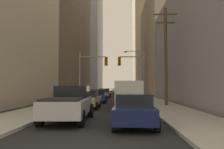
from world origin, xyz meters
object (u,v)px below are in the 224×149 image
sedan_blue (98,96)px  traffic_signal_near_right (133,68)px  cargo_van_white (128,94)px  sedan_navy (134,110)px  pickup_truck_silver (69,104)px  sedan_grey (105,93)px  sedan_beige (88,99)px  traffic_signal_near_left (92,68)px

sedan_blue → traffic_signal_near_right: size_ratio=0.71×
cargo_van_white → traffic_signal_near_right: size_ratio=0.87×
cargo_van_white → sedan_navy: (0.02, -7.83, -0.52)m
cargo_van_white → traffic_signal_near_right: (0.88, 8.88, 2.73)m
pickup_truck_silver → sedan_grey: pickup_truck_silver is taller
pickup_truck_silver → sedan_beige: bearing=89.8°
sedan_grey → sedan_navy: bearing=-83.4°
sedan_navy → traffic_signal_near_left: bearing=103.5°
sedan_grey → cargo_van_white: bearing=-80.9°
pickup_truck_silver → cargo_van_white: bearing=61.2°
sedan_beige → traffic_signal_near_left: 8.65m
pickup_truck_silver → sedan_blue: 14.02m
pickup_truck_silver → traffic_signal_near_left: size_ratio=0.91×
sedan_beige → sedan_blue: same height
sedan_navy → sedan_grey: (-3.23, 27.82, 0.00)m
pickup_truck_silver → traffic_signal_near_left: bearing=92.4°
sedan_navy → traffic_signal_near_right: traffic_signal_near_right is taller
sedan_navy → sedan_grey: 28.00m
sedan_grey → traffic_signal_near_right: traffic_signal_near_right is taller
cargo_van_white → traffic_signal_near_left: bearing=114.2°
sedan_navy → traffic_signal_near_right: 17.05m
sedan_navy → sedan_grey: size_ratio=1.01×
sedan_navy → sedan_beige: same height
sedan_navy → sedan_blue: same height
sedan_grey → traffic_signal_near_right: bearing=-69.8°
cargo_van_white → sedan_navy: 7.85m
cargo_van_white → traffic_signal_near_left: (-4.00, 8.88, 2.74)m
pickup_truck_silver → traffic_signal_near_left: 15.34m
cargo_van_white → traffic_signal_near_right: traffic_signal_near_right is taller
pickup_truck_silver → sedan_beige: size_ratio=1.29×
cargo_van_white → sedan_beige: (-3.34, 0.89, -0.52)m
sedan_navy → sedan_grey: same height
traffic_signal_near_right → sedan_blue: bearing=-166.1°
sedan_navy → traffic_signal_near_left: (-4.01, 16.71, 3.26)m
pickup_truck_silver → traffic_signal_near_right: 15.91m
pickup_truck_silver → sedan_beige: 7.03m
sedan_grey → traffic_signal_near_left: size_ratio=0.70×
pickup_truck_silver → cargo_van_white: size_ratio=1.05×
cargo_van_white → traffic_signal_near_right: 9.33m
sedan_navy → sedan_blue: bearing=101.4°
cargo_van_white → sedan_grey: cargo_van_white is taller
sedan_blue → sedan_grey: same height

